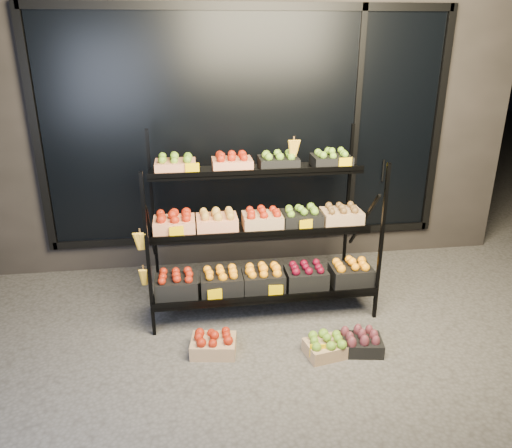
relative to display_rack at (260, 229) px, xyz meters
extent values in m
plane|color=#514F4C|center=(0.01, -0.60, -0.79)|extent=(24.00, 24.00, 0.00)
cube|color=#2D2826|center=(0.01, 2.00, 0.96)|extent=(6.00, 2.00, 3.50)
cube|color=black|center=(0.01, 0.98, 0.76)|extent=(4.20, 0.04, 2.40)
cube|color=black|center=(0.01, 0.96, -0.45)|extent=(4.30, 0.06, 0.08)
cube|color=black|center=(0.01, 0.96, 1.97)|extent=(4.30, 0.06, 0.08)
cube|color=black|center=(-2.14, 0.96, 0.76)|extent=(0.08, 0.06, 2.50)
cube|color=black|center=(2.16, 0.96, 0.76)|extent=(0.08, 0.06, 2.50)
cube|color=black|center=(1.21, 0.96, 0.76)|extent=(0.06, 0.06, 2.50)
cylinder|color=black|center=(1.56, 0.93, 0.26)|extent=(0.02, 0.02, 0.25)
cube|color=black|center=(-1.01, -0.42, -0.04)|extent=(0.03, 0.03, 1.50)
cube|color=black|center=(1.04, -0.42, -0.04)|extent=(0.03, 0.03, 1.50)
cube|color=black|center=(-1.01, 0.55, 0.04)|extent=(0.03, 0.03, 1.66)
cube|color=black|center=(1.04, 0.55, 0.04)|extent=(0.03, 0.03, 1.66)
cube|color=black|center=(0.01, -0.25, -0.52)|extent=(2.05, 0.42, 0.03)
cube|color=black|center=(0.01, -0.45, -0.49)|extent=(2.05, 0.02, 0.05)
cube|color=black|center=(0.01, 0.05, -0.02)|extent=(2.05, 0.40, 0.03)
cube|color=black|center=(0.01, -0.14, 0.01)|extent=(2.05, 0.02, 0.05)
cube|color=black|center=(0.01, 0.35, 0.48)|extent=(2.05, 0.40, 0.03)
cube|color=black|center=(0.01, 0.16, 0.51)|extent=(2.05, 0.02, 0.05)
cube|color=tan|center=(-0.75, 0.35, 0.55)|extent=(0.38, 0.28, 0.11)
ellipsoid|color=#6FA328|center=(-0.75, 0.35, 0.63)|extent=(0.32, 0.24, 0.07)
cube|color=tan|center=(-0.21, 0.35, 0.55)|extent=(0.38, 0.28, 0.11)
ellipsoid|color=#A6160B|center=(-0.21, 0.35, 0.63)|extent=(0.32, 0.24, 0.07)
cube|color=black|center=(0.24, 0.35, 0.55)|extent=(0.38, 0.28, 0.11)
ellipsoid|color=#6FA328|center=(0.24, 0.35, 0.63)|extent=(0.32, 0.24, 0.07)
cube|color=black|center=(0.77, 0.35, 0.55)|extent=(0.38, 0.28, 0.11)
ellipsoid|color=#6FA328|center=(0.77, 0.35, 0.63)|extent=(0.32, 0.24, 0.07)
cube|color=tan|center=(-0.79, 0.05, 0.06)|extent=(0.38, 0.28, 0.14)
ellipsoid|color=#A6160B|center=(-0.79, 0.05, 0.16)|extent=(0.32, 0.24, 0.07)
cube|color=tan|center=(-0.40, 0.05, 0.06)|extent=(0.38, 0.28, 0.14)
ellipsoid|color=gold|center=(-0.40, 0.05, 0.16)|extent=(0.32, 0.24, 0.07)
cube|color=tan|center=(0.04, 0.05, 0.06)|extent=(0.38, 0.28, 0.14)
ellipsoid|color=#A6160B|center=(0.04, 0.05, 0.16)|extent=(0.32, 0.24, 0.07)
cube|color=black|center=(0.41, 0.05, 0.06)|extent=(0.38, 0.28, 0.14)
ellipsoid|color=#6FA328|center=(0.41, 0.05, 0.16)|extent=(0.32, 0.24, 0.07)
cube|color=tan|center=(0.81, 0.05, 0.06)|extent=(0.38, 0.28, 0.14)
ellipsoid|color=brown|center=(0.81, 0.05, 0.16)|extent=(0.32, 0.24, 0.07)
cube|color=black|center=(-0.80, -0.25, -0.42)|extent=(0.38, 0.28, 0.18)
ellipsoid|color=#A6160B|center=(-0.80, -0.25, -0.30)|extent=(0.32, 0.24, 0.07)
cube|color=black|center=(-0.39, -0.25, -0.42)|extent=(0.38, 0.28, 0.18)
ellipsoid|color=orange|center=(-0.39, -0.25, -0.30)|extent=(0.32, 0.24, 0.07)
cube|color=black|center=(0.00, -0.25, -0.42)|extent=(0.38, 0.28, 0.18)
ellipsoid|color=orange|center=(0.00, -0.25, -0.30)|extent=(0.32, 0.24, 0.07)
cube|color=black|center=(0.40, -0.25, -0.42)|extent=(0.38, 0.28, 0.18)
ellipsoid|color=#5C0619|center=(0.40, -0.25, -0.30)|extent=(0.32, 0.24, 0.07)
cube|color=black|center=(0.84, -0.25, -0.42)|extent=(0.38, 0.28, 0.18)
ellipsoid|color=orange|center=(0.84, -0.25, -0.30)|extent=(0.32, 0.24, 0.07)
ellipsoid|color=yellow|center=(-1.06, -0.40, 0.20)|extent=(0.14, 0.08, 0.22)
ellipsoid|color=yellow|center=(-1.06, -0.40, -0.13)|extent=(0.14, 0.08, 0.22)
ellipsoid|color=yellow|center=(0.36, 0.25, 0.80)|extent=(0.14, 0.08, 0.22)
cube|color=#E9B700|center=(-0.77, -0.10, 0.05)|extent=(0.13, 0.01, 0.12)
cube|color=#E9B700|center=(0.42, -0.10, 0.05)|extent=(0.13, 0.01, 0.12)
cube|color=#E9B700|center=(0.86, 0.20, 0.55)|extent=(0.13, 0.01, 0.12)
cube|color=#E9B700|center=(-0.60, 0.20, 0.55)|extent=(0.13, 0.01, 0.12)
cube|color=#E9B700|center=(-0.46, -0.40, -0.45)|extent=(0.13, 0.01, 0.12)
cube|color=#E9B700|center=(0.09, -0.40, -0.45)|extent=(0.13, 0.01, 0.12)
cube|color=#E9B700|center=(0.33, -1.00, -0.73)|extent=(0.13, 0.01, 0.12)
cube|color=tan|center=(-0.50, -0.76, -0.72)|extent=(0.41, 0.33, 0.13)
ellipsoid|color=#A6160B|center=(-0.50, -0.76, -0.63)|extent=(0.34, 0.28, 0.07)
cube|color=tan|center=(0.43, -0.92, -0.73)|extent=(0.39, 0.32, 0.12)
ellipsoid|color=#6FA328|center=(0.43, -0.92, -0.64)|extent=(0.33, 0.27, 0.07)
cube|color=black|center=(0.73, -0.92, -0.73)|extent=(0.39, 0.31, 0.12)
ellipsoid|color=maroon|center=(0.73, -0.92, -0.64)|extent=(0.33, 0.26, 0.07)
camera|label=1|loc=(-0.65, -4.31, 1.76)|focal=35.00mm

